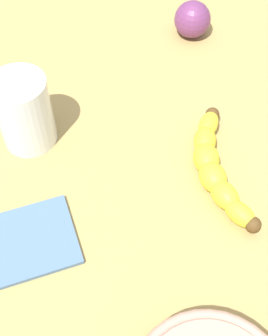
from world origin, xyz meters
TOP-DOWN VIEW (x-y plane):
  - wooden_tabletop at (0.00, 0.00)cm, footprint 120.00×120.00cm
  - banana at (2.92, -2.93)cm, footprint 11.47×17.17cm
  - smoothie_glass at (-11.39, 17.92)cm, footprint 7.24×7.24cm
  - plum_fruit at (20.98, 19.06)cm, footprint 5.87×5.87cm
  - folded_napkin at (-22.68, 5.55)cm, footprint 17.83×14.55cm

SIDE VIEW (x-z plane):
  - wooden_tabletop at x=0.00cm, z-range 0.00..3.00cm
  - folded_napkin at x=-22.68cm, z-range 3.00..3.60cm
  - banana at x=2.92cm, z-range 3.00..6.34cm
  - plum_fruit at x=20.98cm, z-range 3.00..8.87cm
  - smoothie_glass at x=-11.39cm, z-range 2.99..13.22cm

